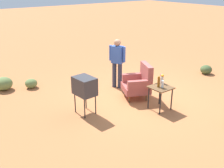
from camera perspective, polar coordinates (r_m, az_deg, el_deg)
ground_plane at (r=8.38m, az=5.51°, el=-2.52°), size 60.00×60.00×0.00m
armchair at (r=8.07m, az=5.83°, el=0.35°), size 1.02×1.03×1.06m
side_table at (r=7.41m, az=10.37°, el=-1.34°), size 0.56×0.56×0.67m
tv_on_stand at (r=7.01m, az=-5.88°, el=-0.49°), size 0.63×0.49×1.03m
person_standing at (r=8.69m, az=1.12°, el=5.05°), size 0.52×0.36×1.64m
bottle_tall_amber at (r=7.30m, az=9.98°, el=0.46°), size 0.07×0.07×0.30m
bottle_short_clear at (r=7.29m, az=10.76°, el=-0.04°), size 0.06×0.06×0.20m
flower_vase at (r=7.60m, az=10.67°, el=1.26°), size 0.15×0.10×0.27m
shrub_near at (r=10.86m, az=19.51°, el=2.95°), size 0.44×0.44×0.34m
shrub_mid at (r=9.30m, az=-16.93°, el=0.14°), size 0.40×0.40×0.31m
shrub_lone at (r=9.41m, az=-22.18°, el=0.08°), size 0.56×0.56×0.43m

